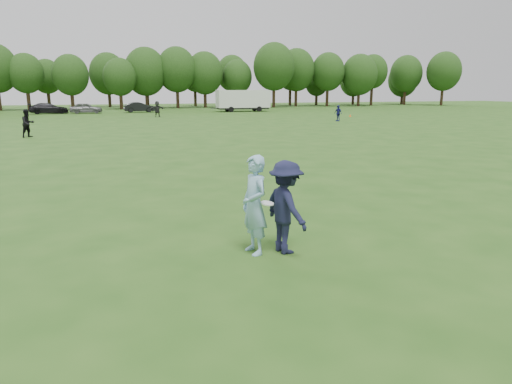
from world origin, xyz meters
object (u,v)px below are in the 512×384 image
at_px(player_far_b, 338,113).
at_px(player_far_d, 157,109).
at_px(defender, 286,207).
at_px(field_cone, 350,115).
at_px(player_far_a, 28,123).
at_px(car_f, 139,107).
at_px(car_d, 49,108).
at_px(car_e, 86,108).
at_px(thrower, 254,205).
at_px(cargo_trailer, 243,100).

xyz_separation_m(player_far_b, player_far_d, (-17.75, 13.39, 0.12)).
relative_size(defender, field_cone, 6.57).
bearing_deg(player_far_d, defender, -98.23).
height_order(player_far_a, car_f, player_far_a).
height_order(car_d, car_e, car_e).
distance_m(player_far_a, car_e, 33.13).
distance_m(car_d, field_cone, 41.05).
xyz_separation_m(thrower, defender, (0.65, -0.14, -0.06)).
xyz_separation_m(car_d, cargo_trailer, (27.51, -1.72, 1.03)).
distance_m(thrower, car_d, 62.00).
relative_size(thrower, cargo_trailer, 0.23).
bearing_deg(player_far_d, player_far_a, -122.91).
bearing_deg(thrower, car_f, 167.76).
distance_m(player_far_d, car_e, 14.25).
bearing_deg(player_far_b, player_far_a, -93.12).
relative_size(defender, player_far_d, 1.02).
bearing_deg(car_e, player_far_a, 176.58).
height_order(thrower, player_far_a, thrower).
relative_size(player_far_b, car_f, 0.38).
height_order(player_far_d, car_e, player_far_d).
height_order(car_e, field_cone, car_e).
relative_size(player_far_b, car_e, 0.39).
xyz_separation_m(player_far_b, car_f, (-19.21, 25.64, -0.11)).
relative_size(thrower, car_d, 0.41).
bearing_deg(cargo_trailer, car_e, 177.17).
bearing_deg(thrower, field_cone, 137.87).
bearing_deg(field_cone, defender, -120.27).
relative_size(field_cone, cargo_trailer, 0.03).
bearing_deg(car_e, player_far_b, -132.21).
height_order(defender, car_f, defender).
bearing_deg(car_d, player_far_b, -135.42).
bearing_deg(car_f, thrower, 173.85).
height_order(thrower, car_e, thrower).
relative_size(thrower, player_far_a, 1.05).
xyz_separation_m(defender, player_far_d, (1.98, 49.34, -0.02)).
xyz_separation_m(thrower, player_far_a, (-8.50, 27.34, -0.05)).
bearing_deg(player_far_b, cargo_trailer, 170.14).
relative_size(player_far_a, player_far_b, 1.18).
distance_m(player_far_a, car_f, 35.45).
bearing_deg(player_far_d, car_d, 133.39).
height_order(thrower, defender, thrower).
relative_size(player_far_d, car_e, 0.44).
relative_size(car_e, car_f, 0.98).
xyz_separation_m(player_far_d, car_e, (-8.82, 11.19, -0.22)).
relative_size(car_e, field_cone, 14.54).
xyz_separation_m(player_far_b, cargo_trailer, (-3.97, 23.46, 0.93)).
bearing_deg(car_f, defender, 174.45).
relative_size(player_far_d, car_f, 0.43).
relative_size(player_far_a, field_cone, 6.63).
bearing_deg(field_cone, cargo_trailer, 119.22).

